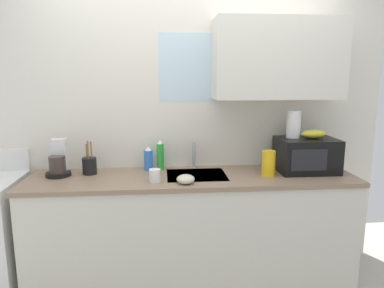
% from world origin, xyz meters
% --- Properties ---
extents(kitchen_wall_assembly, '(3.30, 0.42, 2.50)m').
position_xyz_m(kitchen_wall_assembly, '(0.13, 0.31, 1.36)').
color(kitchen_wall_assembly, silver).
rests_on(kitchen_wall_assembly, ground).
extents(counter_unit, '(2.53, 0.63, 0.90)m').
position_xyz_m(counter_unit, '(0.00, 0.00, 0.46)').
color(counter_unit, silver).
rests_on(counter_unit, ground).
extents(sink_faucet, '(0.03, 0.03, 0.22)m').
position_xyz_m(sink_faucet, '(0.04, 0.24, 1.01)').
color(sink_faucet, '#B2B5BA').
rests_on(sink_faucet, counter_unit).
extents(microwave, '(0.46, 0.35, 0.27)m').
position_xyz_m(microwave, '(0.93, 0.05, 1.04)').
color(microwave, black).
rests_on(microwave, counter_unit).
extents(banana_bunch, '(0.20, 0.11, 0.07)m').
position_xyz_m(banana_bunch, '(0.98, 0.05, 1.20)').
color(banana_bunch, gold).
rests_on(banana_bunch, microwave).
extents(paper_towel_roll, '(0.11, 0.11, 0.22)m').
position_xyz_m(paper_towel_roll, '(0.83, 0.10, 1.28)').
color(paper_towel_roll, white).
rests_on(paper_towel_roll, microwave).
extents(coffee_maker, '(0.19, 0.21, 0.28)m').
position_xyz_m(coffee_maker, '(-1.03, 0.11, 1.00)').
color(coffee_maker, black).
rests_on(coffee_maker, counter_unit).
extents(dish_soap_bottle_green, '(0.06, 0.06, 0.25)m').
position_xyz_m(dish_soap_bottle_green, '(-0.24, 0.21, 1.02)').
color(dish_soap_bottle_green, green).
rests_on(dish_soap_bottle_green, counter_unit).
extents(dish_soap_bottle_blue, '(0.07, 0.07, 0.20)m').
position_xyz_m(dish_soap_bottle_blue, '(-0.34, 0.20, 0.99)').
color(dish_soap_bottle_blue, blue).
rests_on(dish_soap_bottle_blue, counter_unit).
extents(cereal_canister, '(0.10, 0.10, 0.20)m').
position_xyz_m(cereal_canister, '(0.59, -0.05, 1.00)').
color(cereal_canister, gold).
rests_on(cereal_canister, counter_unit).
extents(mug_white, '(0.08, 0.08, 0.09)m').
position_xyz_m(mug_white, '(-0.28, -0.14, 0.95)').
color(mug_white, white).
rests_on(mug_white, counter_unit).
extents(utensil_crock, '(0.11, 0.11, 0.27)m').
position_xyz_m(utensil_crock, '(-0.80, 0.12, 0.97)').
color(utensil_crock, black).
rests_on(utensil_crock, counter_unit).
extents(small_bowl, '(0.13, 0.13, 0.06)m').
position_xyz_m(small_bowl, '(-0.06, -0.20, 0.93)').
color(small_bowl, beige).
rests_on(small_bowl, counter_unit).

